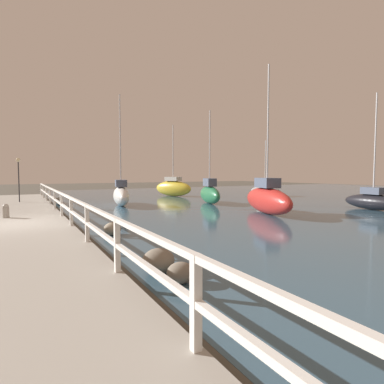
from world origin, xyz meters
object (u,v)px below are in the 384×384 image
sailboat_green (210,193)px  sailboat_gray (265,190)px  sailboat_yellow (173,188)px  sailboat_white (121,194)px  sailboat_black (373,200)px  dock_lamp (18,169)px  mooring_bollard (6,211)px  sailboat_red (267,199)px

sailboat_green → sailboat_gray: size_ratio=1.24×
sailboat_yellow → sailboat_white: size_ratio=0.91×
sailboat_black → dock_lamp: bearing=152.6°
sailboat_black → sailboat_green: size_ratio=1.03×
sailboat_black → mooring_bollard: bearing=172.9°
sailboat_black → sailboat_yellow: size_ratio=1.01×
sailboat_red → sailboat_yellow: (1.24, 14.23, 0.01)m
mooring_bollard → sailboat_gray: (21.75, 7.22, -0.03)m
mooring_bollard → sailboat_gray: bearing=18.4°
mooring_bollard → sailboat_white: 8.67m
sailboat_gray → sailboat_white: bearing=-174.7°
sailboat_yellow → sailboat_green: sailboat_yellow is taller
dock_lamp → sailboat_gray: size_ratio=0.53×
sailboat_yellow → sailboat_gray: sailboat_yellow is taller
sailboat_gray → sailboat_black: bearing=-102.7°
sailboat_red → sailboat_white: bearing=145.5°
dock_lamp → sailboat_black: (18.79, -12.69, -1.92)m
dock_lamp → sailboat_yellow: size_ratio=0.42×
sailboat_green → sailboat_black: bearing=-34.1°
sailboat_green → sailboat_white: (-6.14, 1.92, -0.01)m
sailboat_green → sailboat_gray: 9.65m
sailboat_yellow → dock_lamp: bearing=172.9°
sailboat_white → sailboat_gray: bearing=19.2°
mooring_bollard → dock_lamp: size_ratio=0.20×
sailboat_green → dock_lamp: bearing=178.5°
dock_lamp → mooring_bollard: bearing=-93.5°
dock_lamp → sailboat_green: (12.29, -4.36, -1.73)m
sailboat_gray → sailboat_yellow: bearing=151.1°
sailboat_yellow → sailboat_gray: bearing=-49.9°
sailboat_black → sailboat_yellow: 17.16m
sailboat_red → sailboat_green: sailboat_red is taller
sailboat_white → sailboat_gray: sailboat_white is taller
dock_lamp → sailboat_red: 16.12m
sailboat_white → sailboat_gray: (15.09, 1.66, -0.17)m
sailboat_red → sailboat_gray: 13.65m
sailboat_black → sailboat_red: bearing=170.6°
sailboat_black → sailboat_green: 10.57m
sailboat_yellow → sailboat_gray: (8.10, -4.29, -0.24)m
dock_lamp → sailboat_white: (6.16, -2.44, -1.74)m
dock_lamp → sailboat_green: sailboat_green is taller
sailboat_yellow → sailboat_gray: size_ratio=1.27×
sailboat_black → sailboat_green: (-6.50, 8.34, 0.19)m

